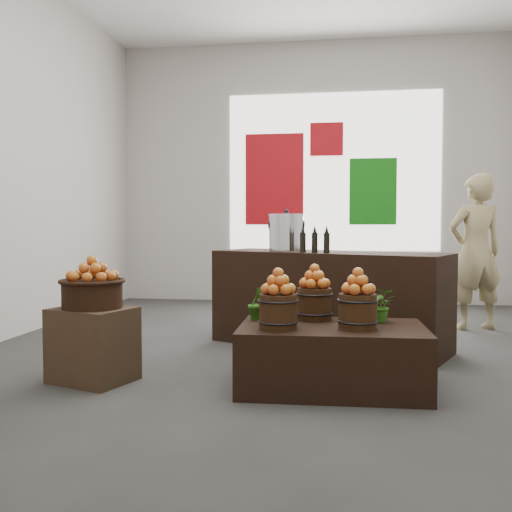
# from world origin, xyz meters

# --- Properties ---
(ground) EXTENTS (7.00, 7.00, 0.00)m
(ground) POSITION_xyz_m (0.00, 0.00, 0.00)
(ground) COLOR #353533
(ground) RESTS_ON ground
(back_wall) EXTENTS (6.00, 0.04, 4.00)m
(back_wall) POSITION_xyz_m (0.00, 3.50, 2.00)
(back_wall) COLOR #B5ADA7
(back_wall) RESTS_ON ground
(back_opening) EXTENTS (3.20, 0.02, 2.40)m
(back_opening) POSITION_xyz_m (0.30, 3.48, 2.00)
(back_opening) COLOR white
(back_opening) RESTS_ON back_wall
(deco_red_left) EXTENTS (0.90, 0.04, 1.40)m
(deco_red_left) POSITION_xyz_m (-0.60, 3.47, 1.90)
(deco_red_left) COLOR #A70C13
(deco_red_left) RESTS_ON back_wall
(deco_green_right) EXTENTS (0.70, 0.04, 1.00)m
(deco_green_right) POSITION_xyz_m (0.90, 3.47, 1.70)
(deco_green_right) COLOR #116B10
(deco_green_right) RESTS_ON back_wall
(deco_red_upper) EXTENTS (0.50, 0.04, 0.50)m
(deco_red_upper) POSITION_xyz_m (0.20, 3.47, 2.50)
(deco_red_upper) COLOR #A70C13
(deco_red_upper) RESTS_ON back_wall
(crate) EXTENTS (0.68, 0.61, 0.56)m
(crate) POSITION_xyz_m (-1.44, -1.31, 0.28)
(crate) COLOR #493222
(crate) RESTS_ON ground
(wicker_basket) EXTENTS (0.45, 0.45, 0.20)m
(wicker_basket) POSITION_xyz_m (-1.44, -1.31, 0.66)
(wicker_basket) COLOR black
(wicker_basket) RESTS_ON crate
(apples_in_basket) EXTENTS (0.35, 0.35, 0.19)m
(apples_in_basket) POSITION_xyz_m (-1.44, -1.31, 0.86)
(apples_in_basket) COLOR #AC0518
(apples_in_basket) RESTS_ON wicker_basket
(display_table) EXTENTS (1.35, 0.85, 0.46)m
(display_table) POSITION_xyz_m (0.35, -1.24, 0.23)
(display_table) COLOR black
(display_table) RESTS_ON ground
(apple_bucket_front_left) EXTENTS (0.27, 0.27, 0.24)m
(apple_bucket_front_left) POSITION_xyz_m (-0.02, -1.44, 0.58)
(apple_bucket_front_left) COLOR #35200E
(apple_bucket_front_left) RESTS_ON display_table
(apples_in_bucket_front_left) EXTENTS (0.20, 0.20, 0.18)m
(apples_in_bucket_front_left) POSITION_xyz_m (-0.02, -1.44, 0.79)
(apples_in_bucket_front_left) COLOR #AC0518
(apples_in_bucket_front_left) RESTS_ON apple_bucket_front_left
(apple_bucket_front_right) EXTENTS (0.27, 0.27, 0.24)m
(apple_bucket_front_right) POSITION_xyz_m (0.53, -1.34, 0.58)
(apple_bucket_front_right) COLOR #35200E
(apple_bucket_front_right) RESTS_ON display_table
(apples_in_bucket_front_right) EXTENTS (0.20, 0.20, 0.18)m
(apples_in_bucket_front_right) POSITION_xyz_m (0.53, -1.34, 0.79)
(apples_in_bucket_front_right) COLOR #AC0518
(apples_in_bucket_front_right) RESTS_ON apple_bucket_front_right
(apple_bucket_rear) EXTENTS (0.27, 0.27, 0.24)m
(apple_bucket_rear) POSITION_xyz_m (0.21, -1.00, 0.58)
(apple_bucket_rear) COLOR #35200E
(apple_bucket_rear) RESTS_ON display_table
(apples_in_bucket_rear) EXTENTS (0.20, 0.20, 0.18)m
(apples_in_bucket_rear) POSITION_xyz_m (0.21, -1.00, 0.79)
(apples_in_bucket_rear) COLOR #AC0518
(apples_in_bucket_rear) RESTS_ON apple_bucket_rear
(herb_garnish_right) EXTENTS (0.26, 0.24, 0.26)m
(herb_garnish_right) POSITION_xyz_m (0.71, -1.03, 0.59)
(herb_garnish_right) COLOR #265E13
(herb_garnish_right) RESTS_ON display_table
(herb_garnish_left) EXTENTS (0.18, 0.16, 0.27)m
(herb_garnish_left) POSITION_xyz_m (-0.21, -1.08, 0.59)
(herb_garnish_left) COLOR #265E13
(herb_garnish_left) RESTS_ON display_table
(counter) EXTENTS (2.36, 1.60, 0.93)m
(counter) POSITION_xyz_m (0.29, 0.19, 0.46)
(counter) COLOR black
(counter) RESTS_ON ground
(stock_pot_left) EXTENTS (0.35, 0.35, 0.35)m
(stock_pot_left) POSITION_xyz_m (-0.13, 0.38, 1.10)
(stock_pot_left) COLOR silver
(stock_pot_left) RESTS_ON counter
(oil_cruets) EXTENTS (0.25, 0.16, 0.26)m
(oil_cruets) POSITION_xyz_m (0.20, -0.02, 1.06)
(oil_cruets) COLOR black
(oil_cruets) RESTS_ON counter
(shopper) EXTENTS (0.74, 0.59, 1.77)m
(shopper) POSITION_xyz_m (1.93, 1.39, 0.88)
(shopper) COLOR #9C8D5F
(shopper) RESTS_ON ground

